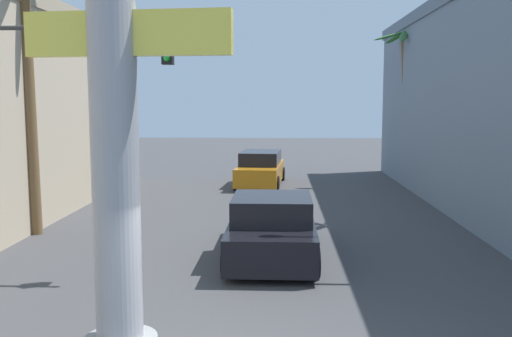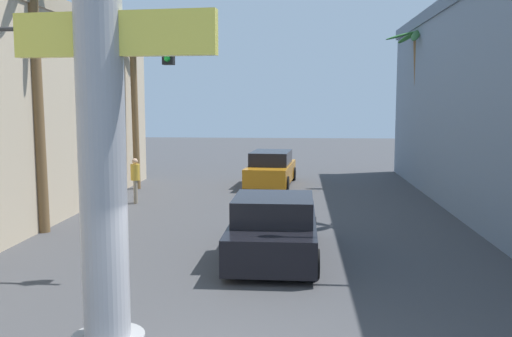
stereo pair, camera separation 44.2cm
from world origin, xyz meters
name	(u,v)px [view 2 (the right image)]	position (x,y,z in m)	size (l,w,h in m)	color
ground_plane	(267,229)	(0.00, 10.00, 0.00)	(86.63, 86.63, 0.00)	#424244
neon_sign_pole	(99,42)	(-1.59, 0.38, 4.57)	(3.01, 0.98, 9.30)	#9E9EA3
traffic_light_mast	(48,96)	(-4.68, 5.69, 3.94)	(5.30, 0.32, 5.52)	#333333
car_lead	(274,229)	(0.35, 7.00, 0.70)	(2.18, 4.97, 1.56)	black
car_far	(271,169)	(-0.34, 19.18, 0.74)	(2.28, 4.93, 1.56)	black
palm_tree_mid_right	(477,62)	(6.73, 12.60, 5.11)	(2.65, 2.69, 8.64)	brown
palm_tree_mid_left	(36,59)	(-6.54, 9.11, 5.02)	(3.37, 3.16, 7.76)	brown
palm_tree_far_left	(133,90)	(-6.25, 17.67, 4.33)	(2.58, 2.65, 6.63)	brown
palm_tree_far_right	(418,85)	(6.33, 19.84, 4.59)	(2.97, 2.88, 7.06)	brown
pedestrian_far_left	(135,177)	(-5.19, 14.04, 1.00)	(0.41, 0.41, 1.71)	gray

